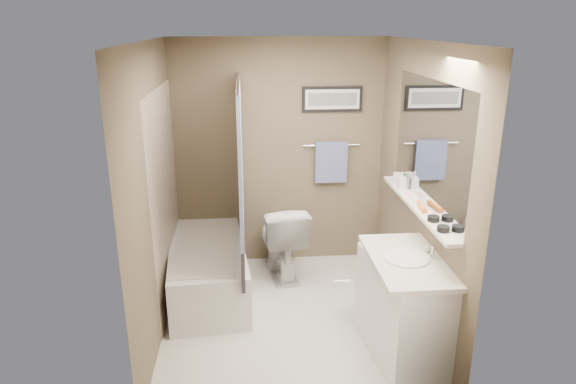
{
  "coord_description": "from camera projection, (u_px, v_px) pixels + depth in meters",
  "views": [
    {
      "loc": [
        -0.36,
        -4.0,
        2.54
      ],
      "look_at": [
        0.0,
        0.15,
        1.15
      ],
      "focal_mm": 32.0,
      "sensor_mm": 36.0,
      "label": 1
    }
  ],
  "objects": [
    {
      "name": "candle_bowl_far",
      "position": [
        433.0,
        219.0,
        3.84
      ],
      "size": [
        0.09,
        0.09,
        0.04
      ],
      "primitive_type": "cylinder",
      "color": "black",
      "rests_on": "shelf"
    },
    {
      "name": "shelf",
      "position": [
        417.0,
        206.0,
        4.21
      ],
      "size": [
        0.12,
        1.6,
        0.03
      ],
      "primitive_type": "cube",
      "color": "silver",
      "rests_on": "wall_right"
    },
    {
      "name": "soap_bottle",
      "position": [
        402.0,
        180.0,
        4.58
      ],
      "size": [
        0.07,
        0.07,
        0.15
      ],
      "primitive_type": "imported",
      "rotation": [
        0.0,
        0.0,
        -0.02
      ],
      "color": "#999999",
      "rests_on": "shelf"
    },
    {
      "name": "wall_front",
      "position": [
        308.0,
        257.0,
        3.07
      ],
      "size": [
        2.2,
        0.04,
        2.4
      ],
      "primitive_type": "cube",
      "color": "brown",
      "rests_on": "ground"
    },
    {
      "name": "faucet_spout",
      "position": [
        433.0,
        252.0,
        3.86
      ],
      "size": [
        0.02,
        0.02,
        0.1
      ],
      "primitive_type": "cylinder",
      "color": "silver",
      "rests_on": "countertop"
    },
    {
      "name": "wall_back",
      "position": [
        279.0,
        155.0,
        5.39
      ],
      "size": [
        2.2,
        0.04,
        2.4
      ],
      "primitive_type": "cube",
      "color": "brown",
      "rests_on": "ground"
    },
    {
      "name": "curtain_rod",
      "position": [
        238.0,
        81.0,
        4.4
      ],
      "size": [
        0.02,
        1.55,
        0.02
      ],
      "primitive_type": "cylinder",
      "rotation": [
        1.57,
        0.0,
        0.0
      ],
      "color": "silver",
      "rests_on": "wall_left"
    },
    {
      "name": "candle_bowl_near",
      "position": [
        443.0,
        229.0,
        3.65
      ],
      "size": [
        0.09,
        0.09,
        0.04
      ],
      "primitive_type": "cylinder",
      "color": "black",
      "rests_on": "shelf"
    },
    {
      "name": "door",
      "position": [
        396.0,
        284.0,
        3.17
      ],
      "size": [
        0.8,
        0.02,
        2.0
      ],
      "primitive_type": "cube",
      "color": "silver",
      "rests_on": "wall_front"
    },
    {
      "name": "art_mat",
      "position": [
        332.0,
        99.0,
        5.24
      ],
      "size": [
        0.56,
        0.0,
        0.2
      ],
      "primitive_type": "cube",
      "color": "white",
      "rests_on": "art_frame"
    },
    {
      "name": "pink_comb",
      "position": [
        409.0,
        196.0,
        4.39
      ],
      "size": [
        0.04,
        0.16,
        0.01
      ],
      "primitive_type": "cube",
      "rotation": [
        0.0,
        0.0,
        0.04
      ],
      "color": "pink",
      "rests_on": "shelf"
    },
    {
      "name": "bathtub",
      "position": [
        208.0,
        269.0,
        4.98
      ],
      "size": [
        0.83,
        1.56,
        0.5
      ],
      "primitive_type": "cube",
      "rotation": [
        0.0,
        0.0,
        0.09
      ],
      "color": "silver",
      "rests_on": "ground"
    },
    {
      "name": "faucet_knob",
      "position": [
        428.0,
        249.0,
        3.96
      ],
      "size": [
        0.05,
        0.05,
        0.05
      ],
      "primitive_type": "sphere",
      "color": "silver",
      "rests_on": "countertop"
    },
    {
      "name": "curtain_upper",
      "position": [
        240.0,
        155.0,
        4.61
      ],
      "size": [
        0.03,
        1.45,
        1.28
      ],
      "primitive_type": "cube",
      "color": "silver",
      "rests_on": "curtain_rod"
    },
    {
      "name": "mirror",
      "position": [
        429.0,
        144.0,
        4.05
      ],
      "size": [
        0.02,
        1.6,
        1.0
      ],
      "primitive_type": "cube",
      "color": "silver",
      "rests_on": "wall_right"
    },
    {
      "name": "vanity",
      "position": [
        405.0,
        310.0,
        4.0
      ],
      "size": [
        0.6,
        0.95,
        0.8
      ],
      "primitive_type": "cube",
      "rotation": [
        0.0,
        0.0,
        0.11
      ],
      "color": "white",
      "rests_on": "ground"
    },
    {
      "name": "art_frame",
      "position": [
        332.0,
        99.0,
        5.26
      ],
      "size": [
        0.62,
        0.02,
        0.26
      ],
      "primitive_type": "cube",
      "color": "black",
      "rests_on": "wall_back"
    },
    {
      "name": "wall_right",
      "position": [
        417.0,
        188.0,
        4.32
      ],
      "size": [
        0.04,
        2.5,
        2.4
      ],
      "primitive_type": "cube",
      "color": "brown",
      "rests_on": "ground"
    },
    {
      "name": "ceiling",
      "position": [
        290.0,
        43.0,
        3.86
      ],
      "size": [
        2.2,
        2.5,
        0.04
      ],
      "primitive_type": "cube",
      "color": "white",
      "rests_on": "wall_back"
    },
    {
      "name": "wall_left",
      "position": [
        157.0,
        196.0,
        4.14
      ],
      "size": [
        0.04,
        2.5,
        2.4
      ],
      "primitive_type": "cube",
      "color": "brown",
      "rests_on": "ground"
    },
    {
      "name": "towel",
      "position": [
        331.0,
        162.0,
        5.43
      ],
      "size": [
        0.34,
        0.05,
        0.44
      ],
      "primitive_type": "cube",
      "color": "#8E9BCF",
      "rests_on": "towel_bar"
    },
    {
      "name": "door_handle",
      "position": [
        342.0,
        282.0,
        3.19
      ],
      "size": [
        0.1,
        0.02,
        0.02
      ],
      "primitive_type": "cylinder",
      "rotation": [
        0.0,
        1.57,
        0.0
      ],
      "color": "silver",
      "rests_on": "door"
    },
    {
      "name": "art_image",
      "position": [
        332.0,
        99.0,
        5.24
      ],
      "size": [
        0.5,
        0.0,
        0.13
      ],
      "primitive_type": "cube",
      "color": "#595959",
      "rests_on": "art_mat"
    },
    {
      "name": "towel_bar",
      "position": [
        331.0,
        145.0,
        5.39
      ],
      "size": [
        0.6,
        0.02,
        0.02
      ],
      "primitive_type": "cylinder",
      "rotation": [
        0.0,
        1.57,
        0.0
      ],
      "color": "silver",
      "rests_on": "wall_back"
    },
    {
      "name": "tile_surround",
      "position": [
        166.0,
        199.0,
        4.68
      ],
      "size": [
        0.02,
        1.55,
        2.0
      ],
      "primitive_type": "cube",
      "color": "beige",
      "rests_on": "wall_left"
    },
    {
      "name": "glass_jar",
      "position": [
        397.0,
        178.0,
        4.72
      ],
      "size": [
        0.08,
        0.08,
        0.1
      ],
      "primitive_type": "cylinder",
      "color": "silver",
      "rests_on": "shelf"
    },
    {
      "name": "hair_brush_front",
      "position": [
        422.0,
        206.0,
        4.09
      ],
      "size": [
        0.06,
        0.22,
        0.04
      ],
      "primitive_type": "cylinder",
      "rotation": [
        1.57,
        0.0,
        -0.11
      ],
      "color": "orange",
      "rests_on": "shelf"
    },
    {
      "name": "countertop",
      "position": [
        407.0,
        261.0,
        3.87
      ],
      "size": [
        0.54,
        0.96,
        0.04
      ],
      "primitive_type": "cube",
      "color": "beige",
      "rests_on": "vanity"
    },
    {
      "name": "toilet",
      "position": [
        281.0,
        239.0,
        5.31
      ],
      "size": [
        0.55,
        0.83,
        0.79
      ],
      "primitive_type": "imported",
      "rotation": [
        0.0,
        0.0,
        3.29
      ],
      "color": "white",
      "rests_on": "ground"
    },
    {
      "name": "sink_basin",
      "position": [
        406.0,
        258.0,
        3.86
      ],
      "size": [
        0.34,
        0.34,
        0.01
      ],
      "primitive_type": "cylinder",
      "color": "silver",
      "rests_on": "countertop"
    },
    {
      "name": "curtain_lower",
      "position": [
        243.0,
        238.0,
        4.87
      ],
      "size": [
        0.03,
        1.45,
        0.36
      ],
      "primitive_type": "cube",
      "color": "#252846",
      "rests_on": "curtain_rod"
    },
    {
      "name": "ground",
      "position": [
        289.0,
        318.0,
        4.61
      ],
      "size": [
        2.5,
        2.5,
        0.0
      ],
      "primitive_type": "plane",
      "color": "silver",
      "rests_on": "ground"
    },
    {
      "name": "tub_rim",
      "position": [
        206.0,
        246.0,
        4.9
      ],
      "size": [
        0.56,
        1.36,
        0.02
      ],
      "primitive_type": "cube",
      "color": "beige",
      "rests_on": "bathtub"
    }
  ]
}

